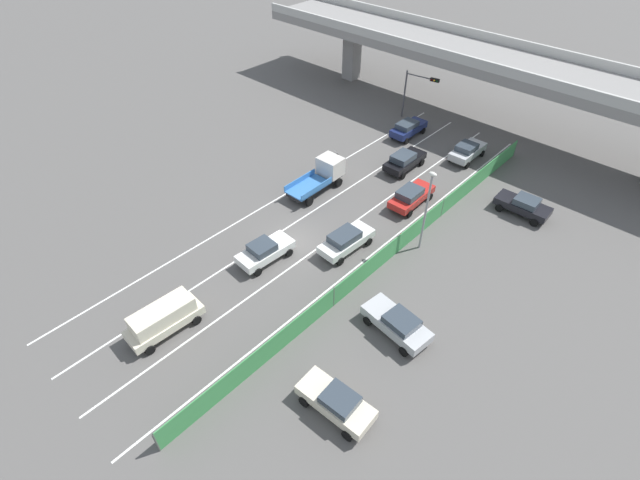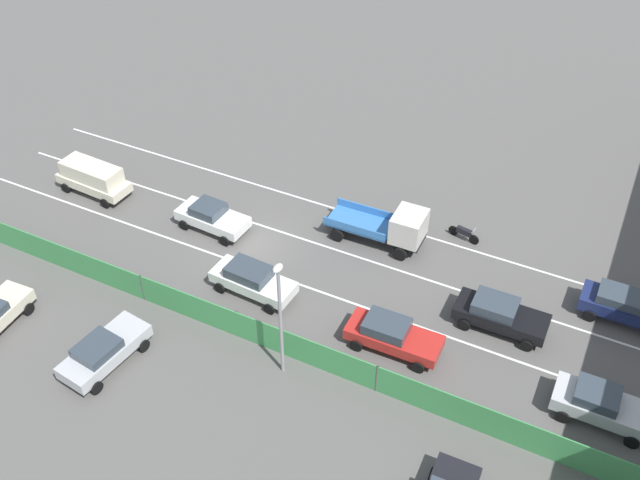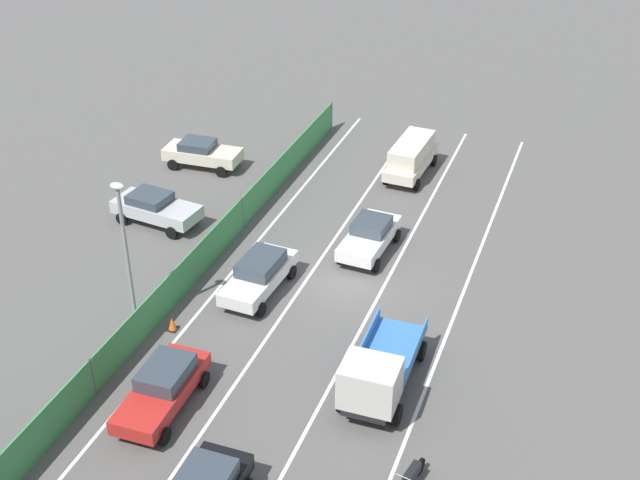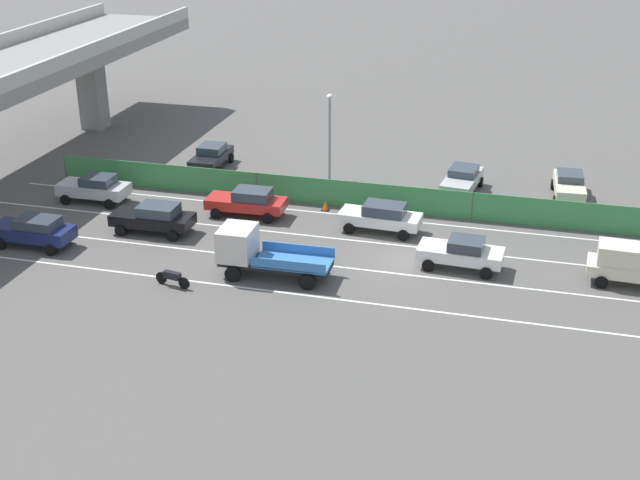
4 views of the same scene
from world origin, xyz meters
name	(u,v)px [view 3 (image 3 of 4)]	position (x,y,z in m)	size (l,w,h in m)	color
ground_plane	(346,282)	(0.00, 0.00, 0.00)	(300.00, 300.00, 0.00)	#565451
lane_line_left_edge	(438,358)	(-5.19, 3.84, 0.00)	(0.14, 43.69, 0.01)	silver
lane_line_mid_left	(355,339)	(-1.73, 3.84, 0.00)	(0.14, 43.69, 0.01)	silver
lane_line_mid_right	(278,321)	(1.73, 3.84, 0.00)	(0.14, 43.69, 0.01)	silver
lane_line_right_edge	(205,305)	(5.19, 3.84, 0.00)	(0.14, 43.69, 0.01)	silver
green_fence	(178,283)	(6.42, 3.84, 0.85)	(0.10, 39.79, 1.69)	#3D8E4C
car_sedan_red	(163,387)	(3.65, 10.07, 0.91)	(2.10, 4.70, 1.66)	red
car_hatchback_white	(259,274)	(3.36, 2.03, 0.93)	(2.15, 4.66, 1.67)	silver
car_van_cream	(411,156)	(0.08, -11.43, 1.17)	(2.18, 4.87, 2.04)	beige
car_sedan_white	(370,235)	(-0.21, -2.86, 0.89)	(2.21, 4.40, 1.63)	white
flatbed_truck_blue	(377,375)	(-3.61, 7.10, 1.27)	(2.42, 5.69, 2.47)	black
motorcycle	(411,476)	(-5.91, 10.65, 0.46)	(0.64, 1.93, 0.93)	black
parked_sedan_cream	(202,153)	(11.50, -8.25, 0.88)	(4.44, 2.16, 1.58)	beige
parked_wagon_silver	(155,207)	(10.74, -1.72, 0.89)	(4.68, 2.48, 1.58)	#B2B5B7
street_lamp	(125,241)	(7.30, 6.04, 4.09)	(0.60, 0.36, 6.69)	gray
traffic_cone	(172,324)	(5.66, 5.87, 0.28)	(0.47, 0.47, 0.61)	orange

